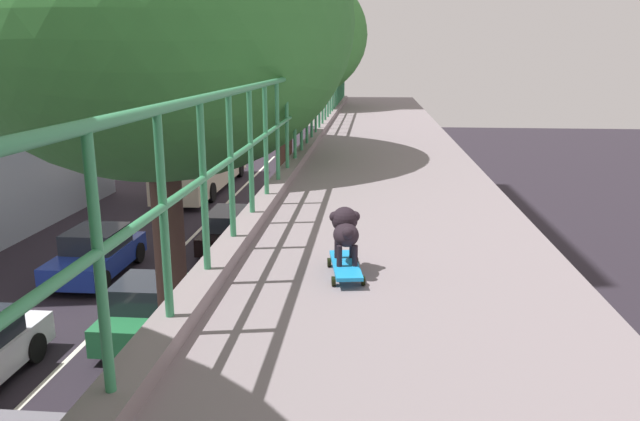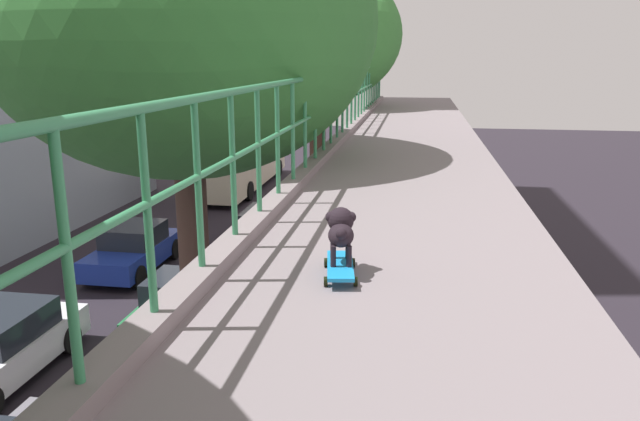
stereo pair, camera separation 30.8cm
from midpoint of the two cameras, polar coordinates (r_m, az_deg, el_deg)
name	(u,v)px [view 1 (the left image)]	position (r m, az deg, el deg)	size (l,w,h in m)	color
overpass_deck	(403,417)	(2.89, 4.68, -19.00)	(2.47, 39.83, 0.37)	gray
green_railing	(142,314)	(2.91, -19.51, -9.26)	(0.20, 37.83, 1.19)	gray
car_green_fifth	(153,308)	(16.17, -16.04, -8.83)	(1.94, 3.95, 1.54)	#226E3D
car_blue_sixth	(96,253)	(20.86, -20.82, -3.83)	(1.89, 4.17, 1.54)	#1A3098
car_black_seventh	(231,228)	(22.85, -8.77, -1.69)	(1.81, 4.32, 1.41)	black
city_bus	(203,157)	(32.81, -11.27, 4.98)	(2.58, 10.37, 3.06)	beige
roadside_tree_mid	(155,26)	(9.10, -16.30, 16.38)	(5.57, 5.57, 9.55)	#4F3930
roadside_tree_far	(283,37)	(17.94, -4.07, 16.03)	(4.84, 4.84, 9.46)	brown
toy_skateboard	(345,266)	(3.97, 0.20, -5.28)	(0.27, 0.58, 0.09)	#1B8ED8
small_dog	(345,228)	(3.97, 0.20, -1.70)	(0.22, 0.37, 0.35)	black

